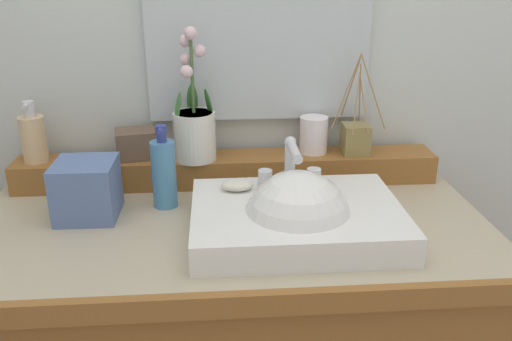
{
  "coord_description": "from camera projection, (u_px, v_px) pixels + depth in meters",
  "views": [
    {
      "loc": [
        -0.03,
        -1.05,
        1.36
      ],
      "look_at": [
        0.05,
        -0.02,
        0.96
      ],
      "focal_mm": 37.26,
      "sensor_mm": 36.0,
      "label": 1
    }
  ],
  "objects": [
    {
      "name": "sink_basin",
      "position": [
        297.0,
        221.0,
        1.1
      ],
      "size": [
        0.43,
        0.32,
        0.26
      ],
      "color": "white",
      "rests_on": "vanity_cabinet"
    },
    {
      "name": "potted_plant",
      "position": [
        194.0,
        126.0,
        1.29
      ],
      "size": [
        0.11,
        0.11,
        0.32
      ],
      "color": "silver",
      "rests_on": "back_ledge"
    },
    {
      "name": "tumbler_cup",
      "position": [
        314.0,
        135.0,
        1.35
      ],
      "size": [
        0.07,
        0.07,
        0.09
      ],
      "primitive_type": "cylinder",
      "color": "white",
      "rests_on": "back_ledge"
    },
    {
      "name": "soap_bar",
      "position": [
        237.0,
        185.0,
        1.16
      ],
      "size": [
        0.07,
        0.04,
        0.02
      ],
      "primitive_type": "ellipsoid",
      "color": "silver",
      "rests_on": "sink_basin"
    },
    {
      "name": "mirror",
      "position": [
        259.0,
        6.0,
        1.28
      ],
      "size": [
        0.55,
        0.02,
        0.56
      ],
      "primitive_type": "cube",
      "color": "silver"
    },
    {
      "name": "lotion_bottle",
      "position": [
        164.0,
        172.0,
        1.21
      ],
      "size": [
        0.06,
        0.06,
        0.19
      ],
      "color": "teal",
      "rests_on": "vanity_cabinet"
    },
    {
      "name": "wall_back",
      "position": [
        223.0,
        10.0,
        1.38
      ],
      "size": [
        2.77,
        0.2,
        2.49
      ],
      "primitive_type": "cube",
      "color": "silver",
      "rests_on": "ground"
    },
    {
      "name": "trinket_box",
      "position": [
        136.0,
        144.0,
        1.32
      ],
      "size": [
        0.11,
        0.09,
        0.07
      ],
      "primitive_type": "cube",
      "rotation": [
        0.0,
        0.0,
        0.19
      ],
      "color": "brown",
      "rests_on": "back_ledge"
    },
    {
      "name": "soap_dispenser",
      "position": [
        33.0,
        137.0,
        1.29
      ],
      "size": [
        0.06,
        0.06,
        0.15
      ],
      "color": "#D8B586",
      "rests_on": "back_ledge"
    },
    {
      "name": "back_ledge",
      "position": [
        228.0,
        169.0,
        1.36
      ],
      "size": [
        1.06,
        0.11,
        0.07
      ],
      "primitive_type": "cube",
      "color": "brown",
      "rests_on": "vanity_cabinet"
    },
    {
      "name": "tissue_box",
      "position": [
        87.0,
        189.0,
        1.17
      ],
      "size": [
        0.13,
        0.13,
        0.13
      ],
      "primitive_type": "cube",
      "rotation": [
        0.0,
        0.0,
        -0.02
      ],
      "color": "#556CA0",
      "rests_on": "vanity_cabinet"
    },
    {
      "name": "reed_diffuser",
      "position": [
        355.0,
        138.0,
        1.35
      ],
      "size": [
        0.14,
        0.12,
        0.26
      ],
      "color": "olive",
      "rests_on": "back_ledge"
    }
  ]
}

